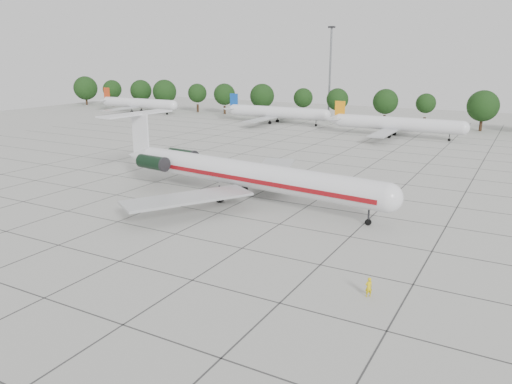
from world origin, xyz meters
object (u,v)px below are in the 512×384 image
Objects in this scene: main_airliner at (236,172)px; bg_airliner_b at (276,112)px; bg_airliner_a at (138,103)px; floodlight_mast at (330,67)px; bg_airliner_c at (396,124)px; ground_crew at (369,287)px.

bg_airliner_b is at bearing 118.99° from main_airliner.
bg_airliner_a is 1.11× the size of floodlight_mast.
bg_airliner_c is (33.59, -7.45, 0.00)m from bg_airliner_b.
bg_airliner_b is 34.41m from bg_airliner_c.
floodlight_mast is at bearing 16.95° from bg_airliner_a.
bg_airliner_c is 38.76m from floodlight_mast.
bg_airliner_b is 1.00× the size of bg_airliner_c.
bg_airliner_a is 1.00× the size of bg_airliner_c.
bg_airliner_a and bg_airliner_c have the same top height.
floodlight_mast reaches higher than bg_airliner_b.
ground_crew is 132.57m from bg_airliner_a.
main_airliner is 72.46m from bg_airliner_b.
main_airliner is at bearing -83.32° from ground_crew.
main_airliner reaches higher than ground_crew.
floodlight_mast is at bearing 134.79° from bg_airliner_c.
bg_airliner_a is 1.00× the size of bg_airliner_b.
main_airliner is at bearing -67.22° from bg_airliner_b.
bg_airliner_a is 49.68m from bg_airliner_b.
ground_crew is 0.06× the size of bg_airliner_c.
bg_airliner_a is at bearing -85.60° from ground_crew.
bg_airliner_c is (-17.32, 77.45, 2.12)m from ground_crew.
main_airliner is 1.64× the size of floodlight_mast.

